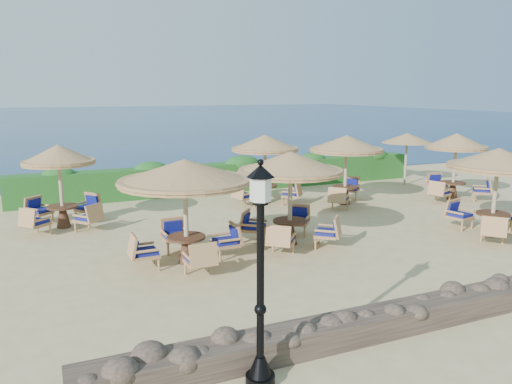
# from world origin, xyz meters

# --- Properties ---
(ground) EXTENTS (120.00, 120.00, 0.00)m
(ground) POSITION_xyz_m (0.00, 0.00, 0.00)
(ground) COLOR tan
(ground) RESTS_ON ground
(sea) EXTENTS (160.00, 160.00, 0.00)m
(sea) POSITION_xyz_m (0.00, 70.00, 0.00)
(sea) COLOR #0C244E
(sea) RESTS_ON ground
(hedge) EXTENTS (18.00, 0.90, 1.20)m
(hedge) POSITION_xyz_m (0.00, 7.20, 0.60)
(hedge) COLOR #194E19
(hedge) RESTS_ON ground
(stone_wall) EXTENTS (15.00, 0.65, 0.44)m
(stone_wall) POSITION_xyz_m (0.00, -6.20, 0.22)
(stone_wall) COLOR brown
(stone_wall) RESTS_ON ground
(lamp_post) EXTENTS (0.44, 0.44, 3.31)m
(lamp_post) POSITION_xyz_m (-4.80, -6.80, 1.55)
(lamp_post) COLOR black
(lamp_post) RESTS_ON ground
(extra_parasol) EXTENTS (2.30, 2.30, 2.41)m
(extra_parasol) POSITION_xyz_m (7.80, 5.20, 2.17)
(extra_parasol) COLOR tan
(extra_parasol) RESTS_ON ground
(cafe_set_0) EXTENTS (3.32, 3.32, 2.65)m
(cafe_set_0) POSITION_xyz_m (-4.35, -1.17, 1.94)
(cafe_set_0) COLOR tan
(cafe_set_0) RESTS_ON ground
(cafe_set_1) EXTENTS (2.96, 2.96, 2.65)m
(cafe_set_1) POSITION_xyz_m (-1.24, -0.79, 1.86)
(cafe_set_1) COLOR tan
(cafe_set_1) RESTS_ON ground
(cafe_set_2) EXTENTS (2.88, 2.88, 2.65)m
(cafe_set_2) POSITION_xyz_m (4.73, -2.45, 1.93)
(cafe_set_2) COLOR tan
(cafe_set_2) RESTS_ON ground
(cafe_set_3) EXTENTS (2.58, 2.58, 2.65)m
(cafe_set_3) POSITION_xyz_m (-7.06, 3.66, 1.64)
(cafe_set_3) COLOR tan
(cafe_set_3) RESTS_ON ground
(cafe_set_4) EXTENTS (2.73, 2.73, 2.65)m
(cafe_set_4) POSITION_xyz_m (0.31, 4.35, 1.86)
(cafe_set_4) COLOR tan
(cafe_set_4) RESTS_ON ground
(cafe_set_5) EXTENTS (2.79, 2.79, 2.65)m
(cafe_set_5) POSITION_xyz_m (3.02, 2.91, 2.01)
(cafe_set_5) COLOR tan
(cafe_set_5) RESTS_ON ground
(cafe_set_6) EXTENTS (2.73, 2.64, 2.65)m
(cafe_set_6) POSITION_xyz_m (7.50, 1.96, 1.80)
(cafe_set_6) COLOR tan
(cafe_set_6) RESTS_ON ground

